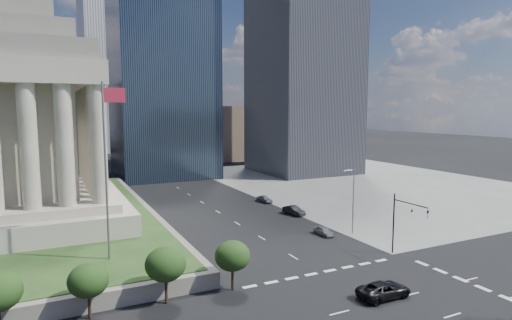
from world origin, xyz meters
TOP-DOWN VIEW (x-y plane):
  - ground at (0.00, 100.00)m, footprint 500.00×500.00m
  - sidewalk_ne at (46.00, 60.00)m, footprint 68.00×90.00m
  - flagpole at (-21.83, 24.00)m, footprint 2.52×0.24m
  - midrise_glass at (2.00, 95.00)m, footprint 26.00×26.00m
  - highrise_ne at (42.00, 85.00)m, footprint 26.00×28.00m
  - building_filler_ne at (32.00, 130.00)m, footprint 20.00×30.00m
  - building_filler_nw at (-30.00, 130.00)m, footprint 24.00×30.00m
  - traffic_signal_ne at (12.50, 13.70)m, footprint 0.30×5.74m
  - street_lamp_north at (13.33, 25.00)m, footprint 2.13×0.22m
  - pickup_truck at (2.03, 5.72)m, footprint 5.77×2.69m
  - parked_sedan_near at (9.00, 26.17)m, footprint 3.85×1.60m
  - parked_sedan_mid at (11.50, 38.98)m, footprint 4.92×2.43m
  - parked_sedan_far at (11.50, 50.53)m, footprint 4.29×2.20m

SIDE VIEW (x-z plane):
  - ground at x=0.00m, z-range 0.00..0.00m
  - sidewalk_ne at x=46.00m, z-range 0.00..0.03m
  - parked_sedan_near at x=9.00m, z-range 0.00..1.31m
  - parked_sedan_far at x=11.50m, z-range 0.00..1.40m
  - parked_sedan_mid at x=11.50m, z-range 0.00..1.55m
  - pickup_truck at x=2.03m, z-range 0.00..1.60m
  - traffic_signal_ne at x=12.50m, z-range 1.25..9.25m
  - street_lamp_north at x=13.33m, z-range 0.66..10.66m
  - building_filler_ne at x=32.00m, z-range 0.00..20.00m
  - flagpole at x=-21.83m, z-range 3.11..23.11m
  - building_filler_nw at x=-30.00m, z-range 0.00..28.00m
  - midrise_glass at x=2.00m, z-range 0.00..60.00m
  - highrise_ne at x=42.00m, z-range 0.00..100.00m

